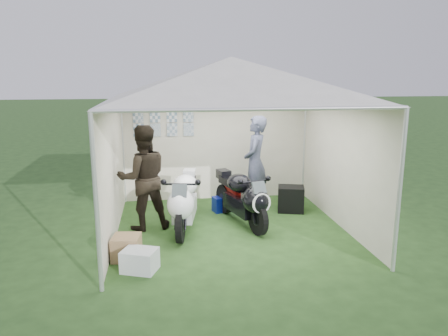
{
  "coord_description": "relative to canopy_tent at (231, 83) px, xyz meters",
  "views": [
    {
      "loc": [
        -1.18,
        -7.31,
        2.75
      ],
      "look_at": [
        -0.07,
        0.35,
        1.04
      ],
      "focal_mm": 35.0,
      "sensor_mm": 36.0,
      "label": 1
    }
  ],
  "objects": [
    {
      "name": "canopy_tent",
      "position": [
        0.0,
        0.0,
        0.0
      ],
      "size": [
        5.66,
        5.66,
        3.0
      ],
      "color": "silver",
      "rests_on": "ground"
    },
    {
      "name": "person_dark_jacket",
      "position": [
        -1.52,
        0.23,
        -1.64
      ],
      "size": [
        1.03,
        0.88,
        1.86
      ],
      "primitive_type": "imported",
      "rotation": [
        0.0,
        0.0,
        3.35
      ],
      "color": "black",
      "rests_on": "ground"
    },
    {
      "name": "equipment_box",
      "position": [
        1.36,
        0.8,
        -2.32
      ],
      "size": [
        0.6,
        0.53,
        0.51
      ],
      "primitive_type": "cube",
      "rotation": [
        0.0,
        0.0,
        -0.26
      ],
      "color": "black",
      "rests_on": "ground"
    },
    {
      "name": "ground",
      "position": [
        0.0,
        -0.03,
        -2.58
      ],
      "size": [
        80.0,
        80.0,
        0.0
      ],
      "primitive_type": "plane",
      "color": "#224019",
      "rests_on": "ground"
    },
    {
      "name": "person_blue_jacket",
      "position": [
        0.69,
        1.15,
        -1.62
      ],
      "size": [
        0.67,
        0.81,
        1.9
      ],
      "primitive_type": "imported",
      "rotation": [
        0.0,
        0.0,
        -1.92
      ],
      "color": "#535876",
      "rests_on": "ground"
    },
    {
      "name": "crate_0",
      "position": [
        -1.54,
        -1.51,
        -2.42
      ],
      "size": [
        0.57,
        0.51,
        0.31
      ],
      "primitive_type": "cube",
      "rotation": [
        0.0,
        0.0,
        -0.37
      ],
      "color": "silver",
      "rests_on": "ground"
    },
    {
      "name": "motorcycle_black",
      "position": [
        0.26,
        0.16,
        -2.04
      ],
      "size": [
        0.8,
        1.88,
        0.95
      ],
      "rotation": [
        0.0,
        0.0,
        0.28
      ],
      "color": "black",
      "rests_on": "ground"
    },
    {
      "name": "crate_2",
      "position": [
        -1.75,
        -0.94,
        -2.47
      ],
      "size": [
        0.35,
        0.33,
        0.21
      ],
      "primitive_type": "cube",
      "rotation": [
        0.0,
        0.0,
        0.37
      ],
      "color": "white",
      "rests_on": "ground"
    },
    {
      "name": "motorcycle_white",
      "position": [
        -0.81,
        0.05,
        -2.02
      ],
      "size": [
        0.66,
        2.0,
        0.99
      ],
      "rotation": [
        0.0,
        0.0,
        -0.17
      ],
      "color": "black",
      "rests_on": "ground"
    },
    {
      "name": "paddock_stand",
      "position": [
        0.01,
        1.0,
        -2.42
      ],
      "size": [
        0.46,
        0.35,
        0.3
      ],
      "primitive_type": "cube",
      "rotation": [
        0.0,
        0.0,
        0.28
      ],
      "color": "#1327C9",
      "rests_on": "ground"
    },
    {
      "name": "crate_1",
      "position": [
        -1.75,
        -1.08,
        -2.4
      ],
      "size": [
        0.45,
        0.45,
        0.36
      ],
      "primitive_type": "cube",
      "rotation": [
        0.0,
        0.0,
        -0.14
      ],
      "color": "olive",
      "rests_on": "ground"
    }
  ]
}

